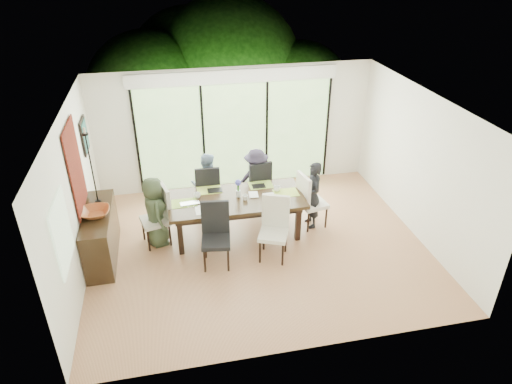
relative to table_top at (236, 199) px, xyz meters
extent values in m
cube|color=#9A5D3D|center=(0.32, -0.49, -0.75)|extent=(6.00, 5.00, 0.01)
cube|color=white|center=(0.32, -0.49, 1.96)|extent=(6.00, 5.00, 0.01)
cube|color=white|center=(0.32, 2.02, 0.60)|extent=(6.00, 0.02, 2.70)
cube|color=white|center=(0.32, -3.00, 0.60)|extent=(6.00, 0.02, 2.70)
cube|color=white|center=(-2.69, -0.49, 0.60)|extent=(0.02, 5.00, 2.70)
cube|color=white|center=(3.33, -0.49, 0.60)|extent=(0.02, 5.00, 2.70)
cube|color=#598C3F|center=(0.32, 1.98, 0.45)|extent=(4.20, 0.02, 2.30)
cube|color=white|center=(0.32, 1.97, 1.75)|extent=(4.40, 0.06, 0.28)
cube|color=black|center=(-1.78, 1.97, 0.45)|extent=(0.05, 0.04, 2.30)
cube|color=black|center=(-0.38, 1.97, 0.45)|extent=(0.05, 0.04, 2.30)
cube|color=black|center=(1.02, 1.97, 0.45)|extent=(0.05, 0.04, 2.30)
cube|color=black|center=(2.42, 1.97, 0.45)|extent=(0.05, 0.04, 2.30)
cube|color=#8CAD7F|center=(-2.65, -1.69, 0.75)|extent=(0.02, 0.90, 1.00)
cube|color=brown|center=(0.32, 2.91, -0.80)|extent=(6.00, 1.80, 0.10)
cube|color=#513023|center=(0.32, 3.71, -0.20)|extent=(6.00, 0.08, 0.06)
sphere|color=#14380F|center=(-1.48, 4.71, 0.69)|extent=(3.20, 3.20, 3.20)
sphere|color=#14380F|center=(0.72, 5.31, 1.05)|extent=(4.00, 4.00, 4.00)
sphere|color=#14380F|center=(2.52, 4.51, 0.51)|extent=(2.80, 2.80, 2.80)
sphere|color=#14380F|center=(-0.28, 6.01, 0.87)|extent=(3.60, 3.60, 3.60)
cube|color=black|center=(0.00, 0.00, 0.00)|extent=(2.50, 1.15, 0.06)
cube|color=black|center=(0.00, 0.00, -0.09)|extent=(2.29, 0.94, 0.10)
cube|color=black|center=(-1.08, -0.43, -0.39)|extent=(0.09, 0.09, 0.72)
cube|color=black|center=(1.08, -0.43, -0.39)|extent=(0.09, 0.09, 0.72)
cube|color=black|center=(-1.08, 0.43, -0.39)|extent=(0.09, 0.09, 0.72)
cube|color=black|center=(1.08, 0.43, -0.39)|extent=(0.09, 0.09, 0.72)
imported|color=#394830|center=(-1.48, 0.00, -0.08)|extent=(0.50, 0.69, 1.34)
imported|color=black|center=(1.48, 0.00, -0.08)|extent=(0.42, 0.64, 1.34)
imported|color=#7992AE|center=(-0.45, 0.83, -0.08)|extent=(0.68, 0.48, 1.34)
imported|color=#272132|center=(0.55, 0.83, -0.08)|extent=(0.67, 0.47, 1.34)
cube|color=#83A63B|center=(-0.95, 0.00, 0.03)|extent=(0.46, 0.33, 0.01)
cube|color=#A1BC43|center=(0.95, 0.00, 0.03)|extent=(0.46, 0.33, 0.01)
cube|color=#A5BF44|center=(-0.45, 0.40, 0.03)|extent=(0.46, 0.33, 0.01)
cube|color=#81A53A|center=(0.55, 0.40, 0.03)|extent=(0.46, 0.33, 0.01)
cube|color=white|center=(-0.55, -0.30, 0.03)|extent=(0.46, 0.33, 0.01)
cube|color=black|center=(-0.35, 0.35, 0.04)|extent=(0.27, 0.19, 0.01)
cube|color=black|center=(0.50, 0.35, 0.04)|extent=(0.25, 0.18, 0.01)
cube|color=white|center=(0.70, -0.05, 0.03)|extent=(0.31, 0.23, 0.00)
cube|color=white|center=(-0.55, -0.30, 0.05)|extent=(0.27, 0.27, 0.02)
cube|color=#D05818|center=(-0.55, -0.30, 0.07)|extent=(0.21, 0.21, 0.01)
cylinder|color=silver|center=(0.05, 0.05, 0.09)|extent=(0.08, 0.08, 0.12)
cylinder|color=#337226|center=(0.05, 0.05, 0.22)|extent=(0.04, 0.04, 0.17)
sphere|color=#5251CB|center=(0.05, 0.05, 0.32)|extent=(0.11, 0.11, 0.11)
imported|color=silver|center=(-0.85, -0.10, 0.04)|extent=(0.36, 0.25, 0.03)
imported|color=white|center=(-0.70, 0.15, 0.08)|extent=(0.18, 0.18, 0.10)
imported|color=white|center=(0.15, -0.10, 0.08)|extent=(0.15, 0.15, 0.10)
imported|color=white|center=(0.80, 0.10, 0.08)|extent=(0.18, 0.18, 0.10)
imported|color=white|center=(0.25, 0.05, 0.04)|extent=(0.19, 0.25, 0.02)
cube|color=black|center=(-2.44, -0.23, -0.30)|extent=(0.45, 1.61, 0.91)
imported|color=brown|center=(-2.44, -0.33, 0.22)|extent=(0.48, 0.48, 0.12)
cylinder|color=black|center=(-2.44, 0.12, 0.18)|extent=(0.10, 0.10, 0.04)
cylinder|color=black|center=(-2.44, 0.12, 0.81)|extent=(0.02, 0.02, 1.26)
cylinder|color=black|center=(-2.44, 0.12, 1.44)|extent=(0.10, 0.10, 0.03)
cylinder|color=silver|center=(-2.44, 0.12, 1.50)|extent=(0.04, 0.04, 0.10)
cube|color=maroon|center=(-2.65, -0.09, 0.95)|extent=(0.02, 1.00, 1.50)
cube|color=black|center=(-2.65, 1.21, 1.00)|extent=(0.03, 0.55, 0.65)
cube|color=#1B5651|center=(-2.63, 1.21, 1.00)|extent=(0.01, 0.45, 0.55)
camera|label=1|loc=(-1.12, -7.21, 4.22)|focal=32.00mm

